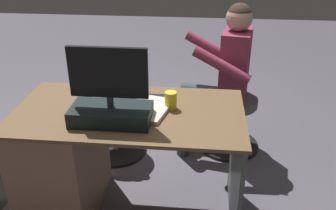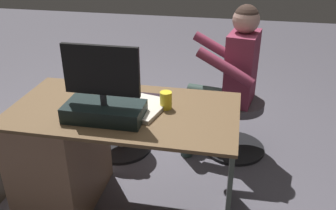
{
  "view_description": "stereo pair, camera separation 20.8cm",
  "coord_description": "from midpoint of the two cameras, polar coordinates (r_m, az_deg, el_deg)",
  "views": [
    {
      "loc": [
        -0.41,
        2.22,
        1.71
      ],
      "look_at": [
        -0.19,
        0.05,
        0.61
      ],
      "focal_mm": 39.19,
      "sensor_mm": 36.0,
      "label": 1
    },
    {
      "loc": [
        -0.61,
        2.19,
        1.71
      ],
      "look_at": [
        -0.19,
        0.05,
        0.61
      ],
      "focal_mm": 39.19,
      "sensor_mm": 36.0,
      "label": 2
    }
  ],
  "objects": [
    {
      "name": "teddy_bear",
      "position": [
        2.83,
        -5.77,
        3.63
      ],
      "size": [
        0.24,
        0.24,
        0.35
      ],
      "color": "#A07650",
      "rests_on": "office_chair_teddy"
    },
    {
      "name": "ground_plane",
      "position": [
        2.84,
        -1.56,
        -10.33
      ],
      "size": [
        10.0,
        10.0,
        0.0
      ],
      "primitive_type": "plane",
      "color": "#534F59"
    },
    {
      "name": "cup",
      "position": [
        2.1,
        2.5,
        0.69
      ],
      "size": [
        0.07,
        0.07,
        0.1
      ],
      "primitive_type": "cylinder",
      "color": "yellow",
      "rests_on": "desk"
    },
    {
      "name": "keyboard",
      "position": [
        2.22,
        -2.82,
        1.06
      ],
      "size": [
        0.42,
        0.14,
        0.02
      ],
      "primitive_type": "cube",
      "color": "black",
      "rests_on": "desk"
    },
    {
      "name": "office_chair_teddy",
      "position": [
        2.97,
        -5.54,
        -2.58
      ],
      "size": [
        0.49,
        0.49,
        0.45
      ],
      "color": "black",
      "rests_on": "ground_plane"
    },
    {
      "name": "desk",
      "position": [
        2.4,
        -12.04,
        -7.29
      ],
      "size": [
        1.32,
        0.7,
        0.74
      ],
      "color": "brown",
      "rests_on": "ground_plane"
    },
    {
      "name": "monitor",
      "position": [
        1.98,
        -7.04,
        0.6
      ],
      "size": [
        0.43,
        0.22,
        0.42
      ],
      "color": "black",
      "rests_on": "desk"
    },
    {
      "name": "computer_mouse",
      "position": [
        2.32,
        -10.16,
        2.08
      ],
      "size": [
        0.06,
        0.1,
        0.04
      ],
      "primitive_type": "ellipsoid",
      "color": "#291D30",
      "rests_on": "desk"
    },
    {
      "name": "person",
      "position": [
        2.82,
        11.66,
        5.15
      ],
      "size": [
        0.58,
        0.54,
        1.19
      ],
      "color": "#8A314B",
      "rests_on": "ground_plane"
    },
    {
      "name": "tv_remote",
      "position": [
        2.14,
        -12.04,
        -0.58
      ],
      "size": [
        0.08,
        0.16,
        0.02
      ],
      "primitive_type": "cube",
      "rotation": [
        0.0,
        0.0,
        -0.22
      ],
      "color": "black",
      "rests_on": "desk"
    },
    {
      "name": "notebook_binder",
      "position": [
        2.1,
        -1.04,
        -0.5
      ],
      "size": [
        0.28,
        0.34,
        0.02
      ],
      "primitive_type": "cube",
      "rotation": [
        0.0,
        0.0,
        -0.24
      ],
      "color": "beige",
      "rests_on": "desk"
    },
    {
      "name": "visitor_chair",
      "position": [
        3.02,
        12.53,
        -2.61
      ],
      "size": [
        0.5,
        0.5,
        0.45
      ],
      "color": "black",
      "rests_on": "ground_plane"
    }
  ]
}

